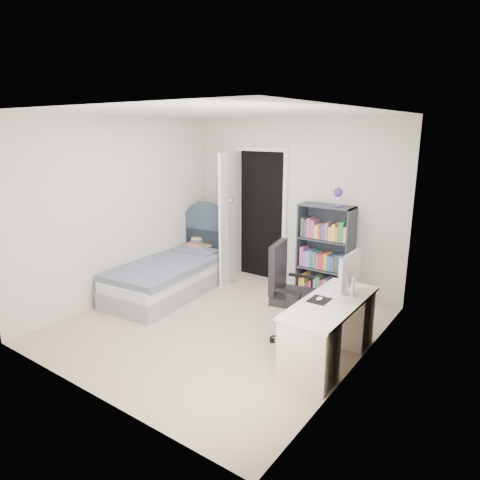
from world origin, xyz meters
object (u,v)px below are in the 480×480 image
Objects in this scene: floor_lamp at (230,249)px; office_chair at (289,288)px; nightstand at (201,250)px; desk at (330,328)px; bookcase at (325,256)px; bed at (172,274)px.

office_chair is at bearing -33.57° from floor_lamp.
desk reaches higher than nightstand.
floor_lamp is 0.85× the size of bookcase.
nightstand is 0.46× the size of desk.
bookcase is 1.75m from desk.
bed is 1.53× the size of floor_lamp.
floor_lamp is 1.96m from office_chair.
floor_lamp is at bearing -6.44° from nightstand.
bed is at bearing 172.10° from office_chair.
desk is at bearing -24.93° from nightstand.
office_chair is (-0.58, 0.17, 0.26)m from desk.
bed is 2.71m from desk.
bookcase is at bearing 11.53° from floor_lamp.
desk is (0.77, -1.55, -0.24)m from bookcase.
floor_lamp is at bearing -168.47° from bookcase.
nightstand is 3.14m from desk.
floor_lamp is (0.64, -0.07, 0.14)m from nightstand.
floor_lamp reaches higher than office_chair.
office_chair is at bearing 163.80° from desk.
desk is at bearing -16.20° from office_chair.
bed is 1.53× the size of desk.
nightstand is (-0.18, 0.87, 0.13)m from bed.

